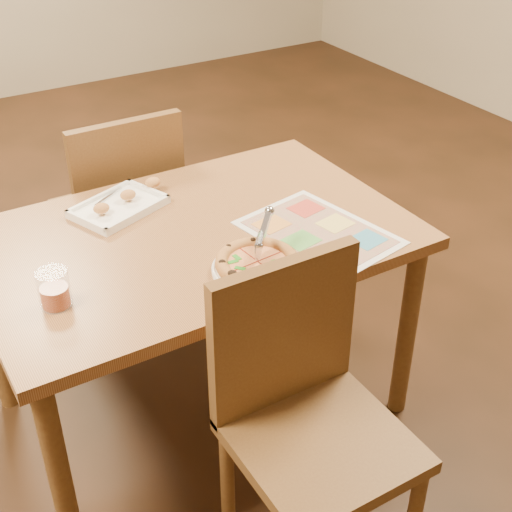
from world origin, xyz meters
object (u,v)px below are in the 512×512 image
dining_table (194,256)px  chair_far (123,197)px  chair_near (302,388)px  glass_tumbler (54,291)px  pizza_cutter (263,234)px  menu (319,232)px  appetizer_tray (121,205)px  pizza (258,263)px  plate (256,269)px

dining_table → chair_far: size_ratio=2.77×
chair_near → glass_tumbler: 0.68m
pizza_cutter → menu: 0.24m
chair_far → appetizer_tray: 0.41m
dining_table → appetizer_tray: bearing=118.4°
pizza_cutter → chair_far: bearing=52.6°
pizza → menu: bearing=16.6°
menu → pizza_cutter: bearing=-169.6°
appetizer_tray → chair_near: bearing=-81.1°
pizza → appetizer_tray: (-0.20, 0.53, -0.01)m
chair_near → appetizer_tray: size_ratio=1.40×
menu → dining_table: bearing=148.4°
pizza → pizza_cutter: (0.04, 0.04, 0.06)m
dining_table → chair_near: size_ratio=2.77×
pizza → menu: pizza is taller
chair_near → glass_tumbler: (-0.47, 0.45, 0.20)m
plate → menu: size_ratio=0.55×
glass_tumbler → dining_table: bearing=17.6°
glass_tumbler → menu: 0.80m
glass_tumbler → chair_near: bearing=-43.9°
plate → menu: bearing=16.5°
dining_table → plate: bearing=-78.7°
pizza_cutter → plate: bearing=176.7°
dining_table → appetizer_tray: appetizer_tray is taller
plate → pizza_cutter: pizza_cutter is taller
pizza → glass_tumbler: 0.55m
plate → pizza: bearing=13.2°
chair_near → plate: 0.36m
pizza → chair_near: bearing=-100.9°
chair_near → dining_table: bearing=90.0°
plate → pizza_cutter: size_ratio=1.97×
menu → chair_far: bearing=112.1°
plate → pizza_cutter: bearing=40.9°
pizza → pizza_cutter: size_ratio=1.89×
plate → menu: (0.27, 0.08, -0.00)m
pizza_cutter → appetizer_tray: size_ratio=0.38×
plate → pizza: pizza is taller
glass_tumbler → chair_far: bearing=57.9°
pizza → glass_tumbler: glass_tumbler is taller
pizza → appetizer_tray: bearing=110.4°
plate → pizza_cutter: (0.04, 0.04, 0.08)m
pizza_cutter → appetizer_tray: bearing=71.4°
chair_near → appetizer_tray: 0.88m
pizza → glass_tumbler: size_ratio=2.28×
dining_table → chair_far: chair_far is taller
plate → glass_tumbler: 0.54m
chair_far → appetizer_tray: size_ratio=1.40×
plate → chair_near: bearing=-99.9°
pizza_cutter → menu: size_ratio=0.28×
plate → appetizer_tray: bearing=109.8°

